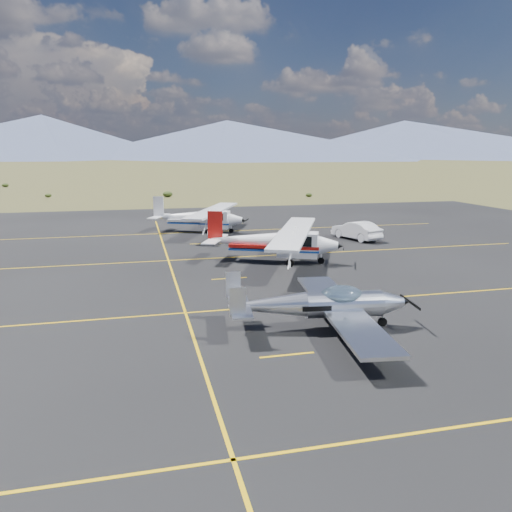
{
  "coord_description": "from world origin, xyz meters",
  "views": [
    {
      "loc": [
        -7.92,
        -19.17,
        7.05
      ],
      "look_at": [
        -1.88,
        5.76,
        1.6
      ],
      "focal_mm": 35.0,
      "sensor_mm": 36.0,
      "label": 1
    }
  ],
  "objects_px": {
    "aircraft_low_wing": "(323,305)",
    "sedan": "(356,230)",
    "aircraft_cessna": "(274,240)",
    "aircraft_plain": "(199,217)"
  },
  "relations": [
    {
      "from": "aircraft_low_wing",
      "to": "sedan",
      "type": "relative_size",
      "value": 2.24
    },
    {
      "from": "aircraft_low_wing",
      "to": "sedan",
      "type": "bearing_deg",
      "value": 68.89
    },
    {
      "from": "aircraft_low_wing",
      "to": "sedan",
      "type": "distance_m",
      "value": 21.32
    },
    {
      "from": "sedan",
      "to": "aircraft_cessna",
      "type": "bearing_deg",
      "value": 18.73
    },
    {
      "from": "aircraft_cessna",
      "to": "sedan",
      "type": "bearing_deg",
      "value": 60.9
    },
    {
      "from": "sedan",
      "to": "aircraft_low_wing",
      "type": "bearing_deg",
      "value": 43.48
    },
    {
      "from": "aircraft_low_wing",
      "to": "aircraft_plain",
      "type": "xyz_separation_m",
      "value": [
        -1.69,
        25.36,
        0.33
      ]
    },
    {
      "from": "aircraft_low_wing",
      "to": "aircraft_plain",
      "type": "bearing_deg",
      "value": 101.02
    },
    {
      "from": "aircraft_cessna",
      "to": "sedan",
      "type": "xyz_separation_m",
      "value": [
        8.68,
        6.52,
        -0.68
      ]
    },
    {
      "from": "aircraft_cessna",
      "to": "aircraft_plain",
      "type": "xyz_separation_m",
      "value": [
        -3.13,
        13.11,
        -0.06
      ]
    }
  ]
}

